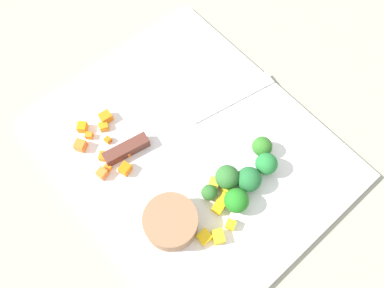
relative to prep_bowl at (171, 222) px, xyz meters
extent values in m
plane|color=gray|center=(-0.08, 0.11, -0.03)|extent=(4.00, 4.00, 0.00)
cube|color=white|center=(-0.08, 0.11, -0.02)|extent=(0.46, 0.38, 0.01)
cylinder|color=#916949|center=(0.00, 0.00, 0.00)|extent=(0.08, 0.08, 0.04)
cube|color=silver|center=(-0.10, 0.22, -0.02)|extent=(0.06, 0.16, 0.00)
cube|color=brown|center=(-0.14, 0.02, -0.01)|extent=(0.03, 0.08, 0.02)
cube|color=orange|center=(-0.13, -0.02, -0.01)|extent=(0.01, 0.01, 0.01)
cube|color=orange|center=(-0.15, -0.01, -0.01)|extent=(0.02, 0.02, 0.01)
cube|color=orange|center=(-0.20, -0.01, -0.01)|extent=(0.01, 0.01, 0.01)
cube|color=orange|center=(-0.11, 0.00, -0.01)|extent=(0.02, 0.02, 0.02)
cube|color=orange|center=(-0.14, 0.02, -0.01)|extent=(0.02, 0.02, 0.01)
cube|color=orange|center=(-0.19, -0.03, -0.01)|extent=(0.02, 0.02, 0.02)
cube|color=orange|center=(-0.20, 0.02, -0.01)|extent=(0.02, 0.02, 0.01)
cube|color=orange|center=(-0.17, 0.01, -0.01)|extent=(0.01, 0.01, 0.01)
cube|color=orange|center=(-0.13, -0.03, -0.01)|extent=(0.02, 0.02, 0.02)
cube|color=orange|center=(-0.21, 0.03, -0.01)|extent=(0.02, 0.02, 0.02)
cube|color=orange|center=(-0.22, -0.01, -0.01)|extent=(0.02, 0.02, 0.02)
cube|color=yellow|center=(0.06, 0.04, -0.01)|extent=(0.03, 0.02, 0.01)
cube|color=yellow|center=(0.03, 0.07, -0.01)|extent=(0.02, 0.02, 0.01)
cube|color=yellow|center=(0.05, 0.02, -0.01)|extent=(0.02, 0.02, 0.01)
cube|color=yellow|center=(0.02, 0.10, -0.01)|extent=(0.02, 0.02, 0.01)
cube|color=yellow|center=(0.02, 0.08, -0.01)|extent=(0.02, 0.02, 0.01)
cube|color=yellow|center=(0.00, 0.09, -0.01)|extent=(0.02, 0.02, 0.01)
cube|color=yellow|center=(0.06, 0.06, -0.01)|extent=(0.02, 0.02, 0.01)
cube|color=yellow|center=(0.00, 0.11, -0.01)|extent=(0.03, 0.03, 0.02)
cylinder|color=#84B559|center=(0.03, 0.13, -0.01)|extent=(0.01, 0.01, 0.01)
sphere|color=#226A32|center=(0.03, 0.13, 0.00)|extent=(0.04, 0.04, 0.04)
cylinder|color=#84AF6A|center=(0.00, 0.07, -0.01)|extent=(0.01, 0.01, 0.01)
sphere|color=#2E6529|center=(0.00, 0.07, 0.00)|extent=(0.02, 0.02, 0.02)
cylinder|color=#95AB5E|center=(0.03, 0.17, -0.01)|extent=(0.01, 0.01, 0.01)
sphere|color=#247935|center=(0.03, 0.17, 0.00)|extent=(0.03, 0.03, 0.03)
cylinder|color=#8ABD57|center=(0.01, 0.10, -0.01)|extent=(0.01, 0.01, 0.01)
sphere|color=#2F6B2E|center=(0.01, 0.10, 0.01)|extent=(0.04, 0.04, 0.04)
cylinder|color=#82C267|center=(0.00, 0.18, -0.01)|extent=(0.01, 0.01, 0.01)
sphere|color=#307125|center=(0.00, 0.18, 0.00)|extent=(0.03, 0.03, 0.03)
cylinder|color=#8CB15F|center=(0.04, 0.09, -0.01)|extent=(0.01, 0.01, 0.01)
sphere|color=#217C1F|center=(0.04, 0.09, 0.00)|extent=(0.04, 0.04, 0.04)
camera|label=1|loc=(0.12, -0.06, 0.56)|focal=36.89mm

